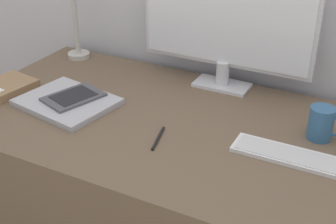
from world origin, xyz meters
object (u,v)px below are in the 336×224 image
at_px(keyboard, 290,156).
at_px(ereader, 74,97).
at_px(notebook, 1,89).
at_px(coffee_mug, 322,123).
at_px(pen, 158,138).
at_px(laptop, 67,102).
at_px(monitor, 226,15).

xyz_separation_m(keyboard, ereader, (-0.76, -0.01, 0.02)).
xyz_separation_m(keyboard, notebook, (-1.04, -0.07, 0.01)).
bearing_deg(coffee_mug, ereader, -168.97).
bearing_deg(notebook, pen, -1.78).
distance_m(laptop, ereader, 0.03).
height_order(notebook, coffee_mug, coffee_mug).
xyz_separation_m(laptop, coffee_mug, (0.82, 0.18, 0.04)).
relative_size(ereader, coffee_mug, 2.00).
height_order(monitor, ereader, monitor).
height_order(monitor, pen, monitor).
height_order(keyboard, notebook, notebook).
distance_m(notebook, pen, 0.66).
relative_size(laptop, coffee_mug, 3.06).
xyz_separation_m(notebook, pen, (0.66, -0.02, -0.01)).
height_order(keyboard, ereader, ereader).
bearing_deg(laptop, notebook, -172.09).
distance_m(keyboard, laptop, 0.77).
xyz_separation_m(monitor, ereader, (-0.41, -0.37, -0.25)).
relative_size(monitor, pen, 4.95).
bearing_deg(pen, monitor, 85.58).
xyz_separation_m(monitor, notebook, (-0.69, -0.42, -0.26)).
distance_m(monitor, pen, 0.52).
xyz_separation_m(ereader, pen, (0.37, -0.08, -0.02)).
height_order(laptop, coffee_mug, coffee_mug).
relative_size(ereader, notebook, 0.88).
height_order(keyboard, pen, keyboard).
distance_m(ereader, coffee_mug, 0.82).
xyz_separation_m(keyboard, coffee_mug, (0.05, 0.15, 0.04)).
height_order(notebook, pen, notebook).
xyz_separation_m(monitor, pen, (-0.03, -0.44, -0.27)).
bearing_deg(laptop, monitor, 42.46).
height_order(monitor, laptop, monitor).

